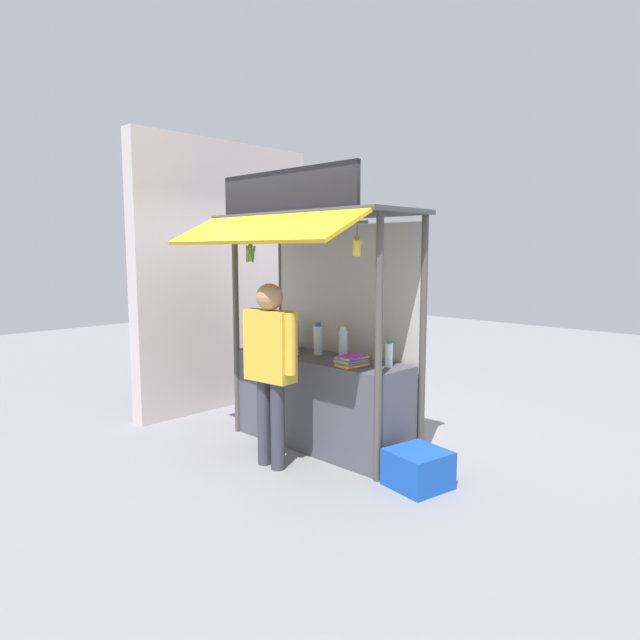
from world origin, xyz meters
TOP-DOWN VIEW (x-y plane):
  - ground_plane at (0.00, 0.00)m, footprint 20.00×20.00m
  - stall_counter at (0.00, 0.00)m, footprint 1.82×0.56m
  - stall_structure at (0.00, 0.04)m, footprint 2.02×1.35m
  - water_bottle_back_right at (0.75, 0.08)m, footprint 0.07×0.07m
  - water_bottle_rear_center at (-0.52, 0.17)m, footprint 0.09×0.09m
  - water_bottle_front_right at (-0.40, 0.04)m, footprint 0.07×0.07m
  - water_bottle_mid_right at (0.22, 0.08)m, footprint 0.08×0.08m
  - water_bottle_back_left at (-0.09, 0.07)m, footprint 0.09×0.09m
  - magazine_stack_mid_left at (-0.57, -0.13)m, footprint 0.21×0.31m
  - magazine_stack_front_left at (-0.28, -0.21)m, footprint 0.22×0.29m
  - magazine_stack_right at (-0.82, -0.00)m, footprint 0.21×0.26m
  - magazine_stack_far_right at (0.50, -0.12)m, footprint 0.22×0.27m
  - banana_bunch_inner_left at (0.76, -0.38)m, footprint 0.08×0.08m
  - banana_bunch_leftmost at (-0.55, -0.38)m, footprint 0.11×0.11m
  - vendor_person at (0.06, -0.67)m, footprint 0.60×0.23m
  - plastic_crate at (1.22, -0.15)m, footprint 0.49×0.49m
  - neighbour_wall at (-1.85, 0.30)m, footprint 0.20×2.40m

SIDE VIEW (x-z plane):
  - ground_plane at x=0.00m, z-range 0.00..0.00m
  - plastic_crate at x=1.22m, z-range 0.00..0.29m
  - stall_counter at x=0.00m, z-range 0.00..0.86m
  - magazine_stack_mid_left at x=-0.57m, z-range 0.86..0.91m
  - magazine_stack_front_left at x=-0.28m, z-range 0.86..0.91m
  - magazine_stack_far_right at x=0.50m, z-range 0.86..0.96m
  - magazine_stack_right at x=-0.82m, z-range 0.86..0.96m
  - vendor_person at x=0.06m, z-range 0.16..1.75m
  - water_bottle_back_right at x=0.75m, z-range 0.85..1.09m
  - water_bottle_front_right at x=-0.40m, z-range 0.85..1.11m
  - water_bottle_mid_right at x=0.22m, z-range 0.85..1.15m
  - water_bottle_back_left at x=-0.09m, z-range 0.85..1.17m
  - water_bottle_rear_center at x=-0.52m, z-range 0.85..1.17m
  - stall_structure at x=0.00m, z-range 0.24..2.78m
  - neighbour_wall at x=-1.85m, z-range 0.00..3.11m
  - banana_bunch_leftmost at x=-0.55m, z-range 1.67..1.99m
  - banana_bunch_inner_left at x=0.76m, z-range 1.75..2.00m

